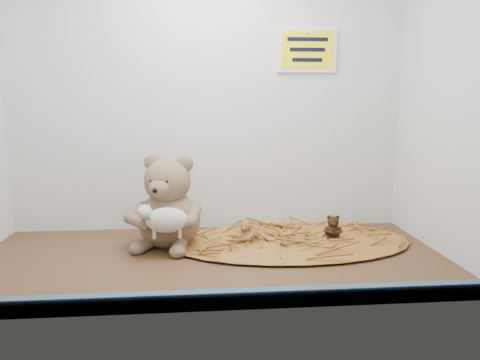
{
  "coord_description": "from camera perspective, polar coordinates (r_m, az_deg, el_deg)",
  "views": [
    {
      "loc": [
        -3.47,
        -114.44,
        40.38
      ],
      "look_at": [
        7.25,
        3.58,
        19.73
      ],
      "focal_mm": 35.0,
      "sensor_mm": 36.0,
      "label": 1
    }
  ],
  "objects": [
    {
      "name": "toy_lamb",
      "position": [
        1.21,
        -8.9,
        -4.85
      ],
      "size": [
        14.12,
        8.61,
        9.12
      ],
      "primitive_type": null,
      "color": "silver",
      "rests_on": "main_teddy"
    },
    {
      "name": "alcove_shell",
      "position": [
        1.24,
        -3.66,
        12.01
      ],
      "size": [
        120.4,
        60.2,
        90.4
      ],
      "color": "#3E2515",
      "rests_on": "ground"
    },
    {
      "name": "wall_sign",
      "position": [
        1.48,
        8.17,
        15.44
      ],
      "size": [
        16.0,
        1.2,
        11.0
      ],
      "primitive_type": "cube",
      "color": "yellow",
      "rests_on": "back_wall"
    },
    {
      "name": "straw_bed",
      "position": [
        1.34,
        6.11,
        -7.41
      ],
      "size": [
        68.43,
        39.74,
        1.32
      ],
      "primitive_type": "ellipsoid",
      "color": "brown",
      "rests_on": "shelf_floor"
    },
    {
      "name": "mini_teddy_brown",
      "position": [
        1.37,
        11.28,
        -5.46
      ],
      "size": [
        6.22,
        6.46,
        6.56
      ],
      "primitive_type": null,
      "rotation": [
        0.0,
        0.0,
        -0.18
      ],
      "color": "black",
      "rests_on": "straw_bed"
    },
    {
      "name": "front_rail",
      "position": [
        0.94,
        -2.7,
        -14.36
      ],
      "size": [
        119.28,
        2.2,
        3.6
      ],
      "primitive_type": "cube",
      "color": "#3B5871",
      "rests_on": "shelf_floor"
    },
    {
      "name": "main_teddy",
      "position": [
        1.3,
        -8.69,
        -2.52
      ],
      "size": [
        26.66,
        27.37,
        25.58
      ],
      "primitive_type": null,
      "rotation": [
        0.0,
        0.0,
        -0.34
      ],
      "color": "#876C53",
      "rests_on": "shelf_floor"
    },
    {
      "name": "mini_teddy_tan",
      "position": [
        1.3,
        0.73,
        -6.1
      ],
      "size": [
        7.33,
        7.42,
        6.46
      ],
      "primitive_type": null,
      "rotation": [
        0.0,
        0.0,
        -0.55
      ],
      "color": "#9C6433",
      "rests_on": "straw_bed"
    }
  ]
}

